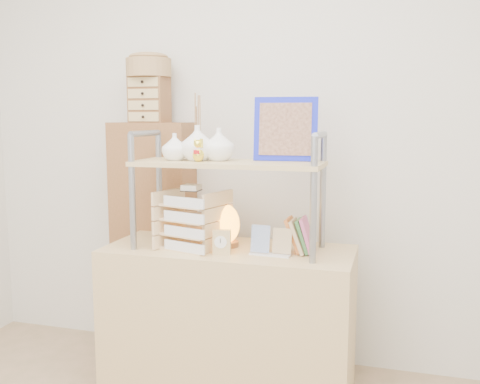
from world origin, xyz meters
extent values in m
cube|color=silver|center=(0.00, 1.70, 1.30)|extent=(3.40, 0.02, 2.60)
cube|color=tan|center=(0.00, 1.20, 0.38)|extent=(1.20, 0.50, 0.75)
cube|color=brown|center=(-0.57, 1.57, 0.68)|extent=(0.46, 0.25, 1.35)
cylinder|color=gray|center=(-0.43, 1.05, 1.02)|extent=(0.03, 0.03, 0.55)
cylinder|color=gray|center=(-0.43, 1.35, 1.02)|extent=(0.03, 0.03, 0.55)
cylinder|color=gray|center=(-0.43, 1.20, 1.30)|extent=(0.03, 0.30, 0.03)
cylinder|color=gray|center=(0.43, 1.05, 1.02)|extent=(0.03, 0.03, 0.55)
cylinder|color=gray|center=(0.43, 1.35, 1.02)|extent=(0.03, 0.03, 0.55)
cylinder|color=gray|center=(0.43, 1.20, 1.30)|extent=(0.03, 0.30, 0.03)
cube|color=tan|center=(0.00, 1.20, 1.16)|extent=(0.90, 0.34, 0.02)
imported|color=white|center=(-0.27, 1.18, 1.24)|extent=(0.13, 0.13, 0.13)
imported|color=white|center=(-0.15, 1.20, 1.26)|extent=(0.16, 0.16, 0.17)
imported|color=white|center=(-0.05, 1.22, 1.25)|extent=(0.15, 0.15, 0.16)
cylinder|color=#295FB2|center=(-0.19, 1.32, 1.22)|extent=(0.07, 0.07, 0.10)
cube|color=#1520CB|center=(0.25, 1.30, 1.32)|extent=(0.30, 0.07, 0.30)
cube|color=brown|center=(0.25, 1.29, 1.32)|extent=(0.25, 0.05, 0.25)
cube|color=#BF5382|center=(0.38, 1.20, 0.83)|extent=(0.06, 0.12, 0.17)
cube|color=#488F47|center=(0.36, 1.22, 0.83)|extent=(0.07, 0.12, 0.17)
cube|color=tan|center=(0.34, 1.20, 0.83)|extent=(0.08, 0.13, 0.16)
cube|color=orange|center=(0.32, 1.22, 0.83)|extent=(0.08, 0.14, 0.16)
cube|color=tan|center=(-0.17, 1.17, 0.76)|extent=(0.31, 0.30, 0.01)
cube|color=white|center=(-0.17, 1.05, 0.78)|extent=(0.23, 0.08, 0.05)
cube|color=tan|center=(-0.17, 1.17, 0.83)|extent=(0.31, 0.30, 0.01)
cube|color=white|center=(-0.17, 1.05, 0.85)|extent=(0.23, 0.08, 0.05)
cube|color=tan|center=(-0.17, 1.17, 0.90)|extent=(0.31, 0.30, 0.01)
cube|color=white|center=(-0.17, 1.05, 0.92)|extent=(0.23, 0.08, 0.05)
cube|color=tan|center=(-0.17, 1.17, 0.97)|extent=(0.31, 0.30, 0.01)
cube|color=white|center=(-0.17, 1.05, 0.99)|extent=(0.23, 0.08, 0.05)
cube|color=beige|center=(-0.17, 1.15, 1.05)|extent=(0.08, 0.08, 0.03)
cylinder|color=brown|center=(-0.02, 1.23, 0.76)|extent=(0.12, 0.12, 0.03)
ellipsoid|color=orange|center=(-0.02, 1.23, 0.87)|extent=(0.14, 0.13, 0.18)
cube|color=tan|center=(0.01, 1.08, 0.81)|extent=(0.09, 0.05, 0.12)
cylinder|color=white|center=(0.01, 1.06, 0.81)|extent=(0.06, 0.01, 0.06)
cube|color=white|center=(0.22, 1.12, 0.75)|extent=(0.19, 0.07, 0.01)
cube|color=navy|center=(0.18, 1.13, 0.82)|extent=(0.09, 0.03, 0.13)
cube|color=tan|center=(0.28, 1.14, 0.82)|extent=(0.09, 0.03, 0.12)
cube|color=brown|center=(-0.57, 1.55, 1.48)|extent=(0.20, 0.15, 0.25)
cube|color=tan|center=(-0.57, 1.47, 1.38)|extent=(0.18, 0.01, 0.05)
cube|color=tan|center=(-0.57, 1.47, 1.44)|extent=(0.18, 0.01, 0.05)
cube|color=tan|center=(-0.57, 1.47, 1.51)|extent=(0.18, 0.01, 0.05)
cube|color=tan|center=(-0.57, 1.47, 1.57)|extent=(0.18, 0.01, 0.05)
cylinder|color=olive|center=(-0.57, 1.55, 1.65)|extent=(0.25, 0.25, 0.10)
camera|label=1|loc=(0.76, -1.21, 1.38)|focal=40.00mm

